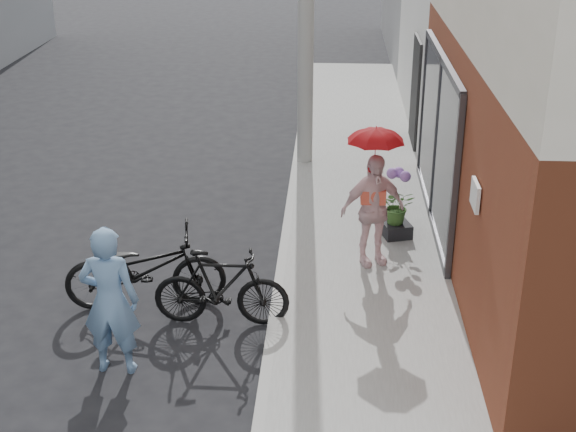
# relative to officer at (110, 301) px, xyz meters

# --- Properties ---
(ground) EXTENTS (80.00, 80.00, 0.00)m
(ground) POSITION_rel_officer_xyz_m (0.72, 0.65, -0.86)
(ground) COLOR black
(ground) RESTS_ON ground
(sidewalk) EXTENTS (2.20, 24.00, 0.12)m
(sidewalk) POSITION_rel_officer_xyz_m (2.82, 2.65, -0.80)
(sidewalk) COLOR gray
(sidewalk) RESTS_ON ground
(curb) EXTENTS (0.12, 24.00, 0.12)m
(curb) POSITION_rel_officer_xyz_m (1.66, 2.65, -0.80)
(curb) COLOR #9E9E99
(curb) RESTS_ON ground
(officer) EXTENTS (0.63, 0.42, 1.72)m
(officer) POSITION_rel_officer_xyz_m (0.00, 0.00, 0.00)
(officer) COLOR #658BB4
(officer) RESTS_ON ground
(bike_left) EXTENTS (2.08, 1.01, 1.04)m
(bike_left) POSITION_rel_officer_xyz_m (0.04, 1.40, -0.34)
(bike_left) COLOR black
(bike_left) RESTS_ON ground
(bike_right) EXTENTS (1.63, 0.47, 0.98)m
(bike_right) POSITION_rel_officer_xyz_m (1.04, 1.02, -0.37)
(bike_right) COLOR black
(bike_right) RESTS_ON ground
(kimono_woman) EXTENTS (0.99, 0.70, 1.55)m
(kimono_woman) POSITION_rel_officer_xyz_m (2.88, 2.54, 0.04)
(kimono_woman) COLOR beige
(kimono_woman) RESTS_ON sidewalk
(parasol) EXTENTS (0.73, 0.73, 0.64)m
(parasol) POSITION_rel_officer_xyz_m (2.88, 2.54, 1.13)
(parasol) COLOR red
(parasol) RESTS_ON kimono_woman
(planter) EXTENTS (0.48, 0.48, 0.20)m
(planter) POSITION_rel_officer_xyz_m (3.29, 3.42, -0.64)
(planter) COLOR black
(planter) RESTS_ON sidewalk
(potted_plant) EXTENTS (0.48, 0.42, 0.54)m
(potted_plant) POSITION_rel_officer_xyz_m (3.29, 3.42, -0.27)
(potted_plant) COLOR #355D25
(potted_plant) RESTS_ON planter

